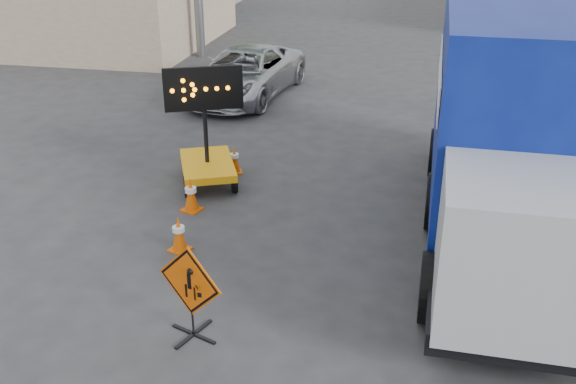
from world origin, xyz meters
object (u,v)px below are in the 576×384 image
(construction_sign, at_px, (190,290))
(pickup_truck, at_px, (245,73))
(arrow_board, at_px, (207,158))
(box_truck, at_px, (514,140))

(construction_sign, distance_m, pickup_truck, 12.78)
(arrow_board, relative_size, pickup_truck, 0.48)
(arrow_board, bearing_deg, pickup_truck, 74.80)
(construction_sign, relative_size, box_truck, 0.17)
(arrow_board, xyz_separation_m, pickup_truck, (-0.99, 7.00, 0.17))
(pickup_truck, distance_m, box_truck, 11.15)
(box_truck, bearing_deg, pickup_truck, 133.00)
(construction_sign, distance_m, box_truck, 6.55)
(pickup_truck, relative_size, box_truck, 0.62)
(arrow_board, xyz_separation_m, box_truck, (6.40, -1.26, 1.35))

